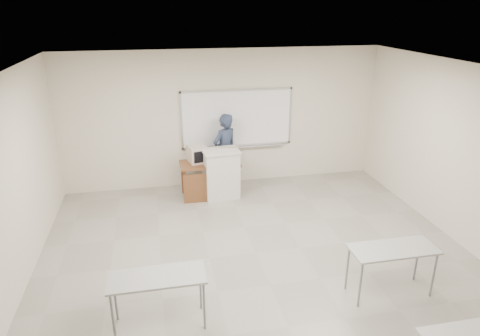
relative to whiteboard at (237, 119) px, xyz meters
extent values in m
cube|color=gray|center=(-0.30, -3.97, -1.49)|extent=(7.00, 8.00, 0.01)
cube|color=white|center=(0.00, 0.00, 0.02)|extent=(2.40, 0.03, 1.20)
cube|color=#B7BABC|center=(0.00, 0.00, 0.64)|extent=(2.48, 0.04, 0.04)
cube|color=#B7BABC|center=(0.00, 0.00, -0.60)|extent=(2.48, 0.04, 0.04)
cube|color=#B7BABC|center=(-1.22, 0.00, 0.02)|extent=(0.04, 0.04, 1.28)
cube|color=#B7BABC|center=(1.22, 0.00, 0.02)|extent=(0.04, 0.04, 1.28)
cube|color=#B7BABC|center=(0.00, -0.05, -0.64)|extent=(2.16, 0.07, 0.02)
cube|color=#969792|center=(-1.90, -4.47, -0.77)|extent=(1.20, 0.50, 0.03)
cylinder|color=slate|center=(-2.45, -4.67, -1.13)|extent=(0.03, 0.03, 0.70)
cylinder|color=slate|center=(-1.35, -4.67, -1.13)|extent=(0.03, 0.03, 0.70)
cylinder|color=slate|center=(-2.45, -4.27, -1.13)|extent=(0.03, 0.03, 0.70)
cylinder|color=slate|center=(-1.35, -4.27, -1.13)|extent=(0.03, 0.03, 0.70)
cube|color=#969792|center=(1.30, -4.47, -0.77)|extent=(1.20, 0.50, 0.03)
cylinder|color=slate|center=(0.75, -4.67, -1.13)|extent=(0.03, 0.03, 0.70)
cylinder|color=slate|center=(1.85, -4.67, -1.13)|extent=(0.03, 0.03, 0.70)
cylinder|color=slate|center=(0.75, -4.27, -1.13)|extent=(0.03, 0.03, 0.70)
cylinder|color=slate|center=(1.85, -4.27, -1.13)|extent=(0.03, 0.03, 0.70)
cube|color=brown|center=(-0.71, -0.67, -0.75)|extent=(1.25, 0.62, 0.04)
cube|color=brown|center=(-0.71, -0.96, -1.17)|extent=(1.19, 0.03, 0.63)
cylinder|color=#502913|center=(-1.28, -0.92, -1.12)|extent=(0.06, 0.06, 0.71)
cylinder|color=#502913|center=(-0.15, -0.92, -1.12)|extent=(0.06, 0.06, 0.71)
cylinder|color=#502913|center=(-1.28, -0.42, -1.12)|extent=(0.06, 0.06, 0.71)
cylinder|color=#502913|center=(-0.15, -0.42, -1.12)|extent=(0.06, 0.06, 0.71)
cube|color=silver|center=(-0.50, -0.77, -0.98)|extent=(0.70, 0.50, 1.01)
cube|color=silver|center=(-0.50, -0.77, -0.45)|extent=(0.74, 0.54, 0.04)
cube|color=#B5A696|center=(-0.96, -0.52, -0.56)|extent=(0.36, 0.37, 0.34)
cube|color=#B5A696|center=(-0.96, -0.73, -0.56)|extent=(0.37, 0.04, 0.35)
cube|color=black|center=(-0.96, -0.75, -0.56)|extent=(0.28, 0.01, 0.24)
cube|color=black|center=(-0.81, -0.57, -0.72)|extent=(0.30, 0.22, 0.02)
cube|color=black|center=(-0.81, -0.58, -0.71)|extent=(0.25, 0.13, 0.01)
cube|color=black|center=(-0.81, -0.43, -0.61)|extent=(0.30, 0.07, 0.21)
cube|color=#7787BB|center=(-0.81, -0.44, -0.61)|extent=(0.26, 0.05, 0.16)
ellipsoid|color=#A0A3A7|center=(-0.51, -0.62, -0.71)|extent=(0.09, 0.06, 0.03)
cube|color=#B5A696|center=(-0.35, -0.69, -0.42)|extent=(0.48, 0.28, 0.03)
imported|color=black|center=(-0.33, -0.31, -0.63)|extent=(0.74, 0.67, 1.70)
camera|label=1|loc=(-1.79, -9.01, 2.39)|focal=32.00mm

